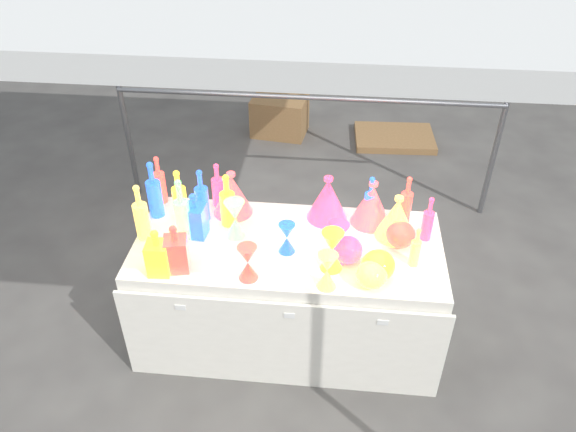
# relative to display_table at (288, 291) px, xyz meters

# --- Properties ---
(ground) EXTENTS (80.00, 80.00, 0.00)m
(ground) POSITION_rel_display_table_xyz_m (-0.00, 0.01, -0.37)
(ground) COLOR #615E5A
(ground) RESTS_ON ground
(display_table) EXTENTS (1.84, 0.83, 0.75)m
(display_table) POSITION_rel_display_table_xyz_m (0.00, 0.00, 0.00)
(display_table) COLOR white
(display_table) RESTS_ON ground
(cardboard_box_closed) EXTENTS (0.59, 0.47, 0.40)m
(cardboard_box_closed) POSITION_rel_display_table_xyz_m (-0.36, 2.76, -0.18)
(cardboard_box_closed) COLOR olive
(cardboard_box_closed) RESTS_ON ground
(cardboard_box_flat) EXTENTS (0.82, 0.61, 0.07)m
(cardboard_box_flat) POSITION_rel_display_table_xyz_m (0.83, 2.71, -0.34)
(cardboard_box_flat) COLOR olive
(cardboard_box_flat) RESTS_ON ground
(bottle_0) EXTENTS (0.11, 0.11, 0.33)m
(bottle_0) POSITION_rel_display_table_xyz_m (-0.68, 0.21, 0.54)
(bottle_0) COLOR red
(bottle_0) RESTS_ON display_table
(bottle_1) EXTENTS (0.09, 0.09, 0.38)m
(bottle_1) POSITION_rel_display_table_xyz_m (-0.84, 0.21, 0.57)
(bottle_1) COLOR #178146
(bottle_1) RESTS_ON display_table
(bottle_2) EXTENTS (0.09, 0.09, 0.33)m
(bottle_2) POSITION_rel_display_table_xyz_m (-0.85, 0.36, 0.54)
(bottle_2) COLOR orange
(bottle_2) RESTS_ON display_table
(bottle_3) EXTENTS (0.10, 0.10, 0.30)m
(bottle_3) POSITION_rel_display_table_xyz_m (-0.48, 0.36, 0.53)
(bottle_3) COLOR blue
(bottle_3) RESTS_ON display_table
(bottle_4) EXTENTS (0.10, 0.10, 0.36)m
(bottle_4) POSITION_rel_display_table_xyz_m (-0.85, -0.01, 0.56)
(bottle_4) COLOR #12716C
(bottle_4) RESTS_ON display_table
(bottle_5) EXTENTS (0.09, 0.09, 0.41)m
(bottle_5) POSITION_rel_display_table_xyz_m (-0.61, 0.00, 0.58)
(bottle_5) COLOR #C226B8
(bottle_5) RESTS_ON display_table
(bottle_6) EXTENTS (0.10, 0.10, 0.35)m
(bottle_6) POSITION_rel_display_table_xyz_m (-0.38, 0.17, 0.55)
(bottle_6) COLOR red
(bottle_6) RESTS_ON display_table
(bottle_7) EXTENTS (0.09, 0.09, 0.35)m
(bottle_7) POSITION_rel_display_table_xyz_m (-0.54, 0.20, 0.55)
(bottle_7) COLOR #178146
(bottle_7) RESTS_ON display_table
(decanter_0) EXTENTS (0.13, 0.13, 0.28)m
(decanter_0) POSITION_rel_display_table_xyz_m (-0.67, -0.30, 0.52)
(decanter_0) COLOR red
(decanter_0) RESTS_ON display_table
(decanter_1) EXTENTS (0.15, 0.15, 0.29)m
(decanter_1) POSITION_rel_display_table_xyz_m (-0.58, -0.26, 0.52)
(decanter_1) COLOR orange
(decanter_1) RESTS_ON display_table
(decanter_2) EXTENTS (0.13, 0.13, 0.29)m
(decanter_2) POSITION_rel_display_table_xyz_m (-0.55, 0.04, 0.52)
(decanter_2) COLOR #178146
(decanter_2) RESTS_ON display_table
(hourglass_0) EXTENTS (0.13, 0.13, 0.21)m
(hourglass_0) POSITION_rel_display_table_xyz_m (-0.18, -0.30, 0.48)
(hourglass_0) COLOR orange
(hourglass_0) RESTS_ON display_table
(hourglass_1) EXTENTS (0.16, 0.16, 0.25)m
(hourglass_1) POSITION_rel_display_table_xyz_m (0.29, -0.10, 0.50)
(hourglass_1) COLOR blue
(hourglass_1) RESTS_ON display_table
(hourglass_2) EXTENTS (0.12, 0.12, 0.22)m
(hourglass_2) POSITION_rel_display_table_xyz_m (0.24, -0.33, 0.48)
(hourglass_2) COLOR #12716C
(hourglass_2) RESTS_ON display_table
(hourglass_3) EXTENTS (0.13, 0.13, 0.24)m
(hourglass_3) POSITION_rel_display_table_xyz_m (-0.32, 0.06, 0.50)
(hourglass_3) COLOR #C226B8
(hourglass_3) RESTS_ON display_table
(hourglass_4) EXTENTS (0.16, 0.16, 0.25)m
(hourglass_4) POSITION_rel_display_table_xyz_m (0.26, -0.18, 0.50)
(hourglass_4) COLOR red
(hourglass_4) RESTS_ON display_table
(hourglass_5) EXTENTS (0.12, 0.12, 0.19)m
(hourglass_5) POSITION_rel_display_table_xyz_m (0.00, -0.06, 0.47)
(hourglass_5) COLOR #178146
(hourglass_5) RESTS_ON display_table
(globe_0) EXTENTS (0.18, 0.18, 0.15)m
(globe_0) POSITION_rel_display_table_xyz_m (0.51, -0.22, 0.45)
(globe_0) COLOR red
(globe_0) RESTS_ON display_table
(globe_1) EXTENTS (0.18, 0.18, 0.13)m
(globe_1) POSITION_rel_display_table_xyz_m (0.47, -0.30, 0.44)
(globe_1) COLOR #12716C
(globe_1) RESTS_ON display_table
(globe_2) EXTENTS (0.20, 0.20, 0.14)m
(globe_2) POSITION_rel_display_table_xyz_m (0.65, 0.06, 0.44)
(globe_2) COLOR orange
(globe_2) RESTS_ON display_table
(globe_3) EXTENTS (0.18, 0.18, 0.14)m
(globe_3) POSITION_rel_display_table_xyz_m (0.34, -0.11, 0.44)
(globe_3) COLOR blue
(globe_3) RESTS_ON display_table
(lampshade_0) EXTENTS (0.28, 0.28, 0.29)m
(lampshade_0) POSITION_rel_display_table_xyz_m (-0.37, 0.29, 0.52)
(lampshade_0) COLOR gold
(lampshade_0) RESTS_ON display_table
(lampshade_1) EXTENTS (0.28, 0.28, 0.29)m
(lampshade_1) POSITION_rel_display_table_xyz_m (0.48, 0.27, 0.52)
(lampshade_1) COLOR gold
(lampshade_1) RESTS_ON display_table
(lampshade_2) EXTENTS (0.30, 0.30, 0.29)m
(lampshade_2) POSITION_rel_display_table_xyz_m (0.21, 0.29, 0.52)
(lampshade_2) COLOR blue
(lampshade_2) RESTS_ON display_table
(lampshade_3) EXTENTS (0.30, 0.30, 0.28)m
(lampshade_3) POSITION_rel_display_table_xyz_m (0.62, 0.15, 0.51)
(lampshade_3) COLOR #12716C
(lampshade_3) RESTS_ON display_table
(bottle_8) EXTENTS (0.09, 0.09, 0.32)m
(bottle_8) POSITION_rel_display_table_xyz_m (0.47, 0.27, 0.54)
(bottle_8) COLOR #178146
(bottle_8) RESTS_ON display_table
(bottle_9) EXTENTS (0.09, 0.09, 0.32)m
(bottle_9) POSITION_rel_display_table_xyz_m (0.69, 0.30, 0.53)
(bottle_9) COLOR orange
(bottle_9) RESTS_ON display_table
(bottle_10) EXTENTS (0.07, 0.07, 0.29)m
(bottle_10) POSITION_rel_display_table_xyz_m (0.80, 0.14, 0.52)
(bottle_10) COLOR blue
(bottle_10) RESTS_ON display_table
(bottle_11) EXTENTS (0.07, 0.07, 0.25)m
(bottle_11) POSITION_rel_display_table_xyz_m (0.71, -0.10, 0.50)
(bottle_11) COLOR #12716C
(bottle_11) RESTS_ON display_table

